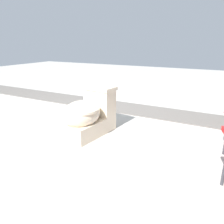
# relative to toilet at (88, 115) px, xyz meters

# --- Properties ---
(ground_plane) EXTENTS (14.00, 14.00, 0.00)m
(ground_plane) POSITION_rel_toilet_xyz_m (0.05, -0.15, -0.22)
(ground_plane) COLOR #A8A59E
(gravel_strip) EXTENTS (0.56, 8.00, 0.01)m
(gravel_strip) POSITION_rel_toilet_xyz_m (-1.10, 0.35, -0.21)
(gravel_strip) COLOR #605B56
(gravel_strip) RESTS_ON ground
(toilet) EXTENTS (0.68, 0.46, 0.52)m
(toilet) POSITION_rel_toilet_xyz_m (0.00, 0.00, 0.00)
(toilet) COLOR beige
(toilet) RESTS_ON ground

